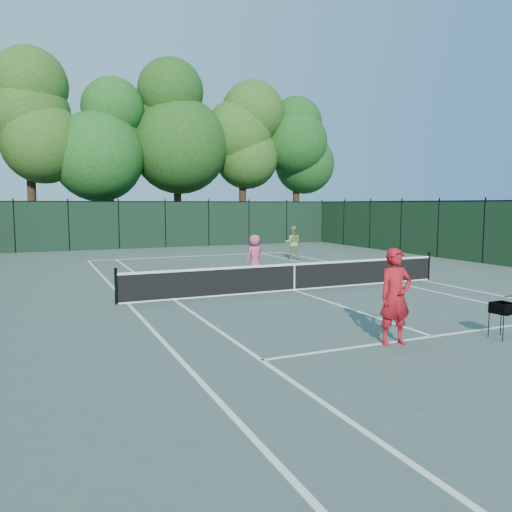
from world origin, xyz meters
name	(u,v)px	position (x,y,z in m)	size (l,w,h in m)	color
ground	(294,290)	(0.00, 0.00, 0.00)	(90.00, 90.00, 0.00)	#445349
sideline_doubles_left	(128,303)	(-5.49, 0.00, 0.00)	(0.10, 23.77, 0.01)	white
sideline_doubles_right	(422,280)	(5.49, 0.00, 0.00)	(0.10, 23.77, 0.01)	white
sideline_singles_left	(174,300)	(-4.12, 0.00, 0.00)	(0.10, 23.77, 0.01)	white
sideline_singles_right	(393,282)	(4.12, 0.00, 0.00)	(0.10, 23.77, 0.01)	white
baseline_far	(192,256)	(0.00, 11.88, 0.00)	(10.97, 0.10, 0.01)	white
service_line_near	(433,336)	(0.00, -6.40, 0.00)	(8.23, 0.10, 0.01)	white
service_line_far	(227,268)	(0.00, 6.40, 0.00)	(8.23, 0.10, 0.01)	white
center_service_line	(294,290)	(0.00, 0.00, 0.00)	(0.10, 12.80, 0.01)	white
tennis_net	(294,276)	(0.00, 0.00, 0.48)	(11.69, 0.09, 1.06)	black
fence_far	(165,225)	(0.00, 18.00, 1.50)	(24.00, 0.05, 3.00)	black
tree_1	(28,115)	(-8.00, 22.00, 8.69)	(6.80, 6.80, 13.98)	black
tree_2	(108,134)	(-3.00, 21.80, 7.73)	(6.00, 6.00, 12.40)	black
tree_3	(176,121)	(2.00, 22.30, 9.01)	(7.00, 7.00, 14.45)	black
tree_4	(242,135)	(7.00, 21.60, 8.14)	(6.20, 6.20, 12.97)	black
tree_5	(297,145)	(12.00, 22.10, 7.71)	(5.80, 5.80, 12.23)	black
coach	(395,296)	(-1.14, -6.51, 1.00)	(1.02, 0.63, 1.99)	#AD131C
player_pink	(255,256)	(0.05, 3.40, 0.84)	(0.95, 0.77, 1.67)	#C94772
player_green	(293,243)	(4.31, 8.23, 0.87)	(1.04, 0.94, 1.74)	#81A552
ball_hopper	(503,308)	(1.25, -7.11, 0.65)	(0.50, 0.50, 0.78)	black
loose_ball_midcourt	(339,305)	(-0.07, -2.80, 0.03)	(0.07, 0.07, 0.07)	#ECF632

